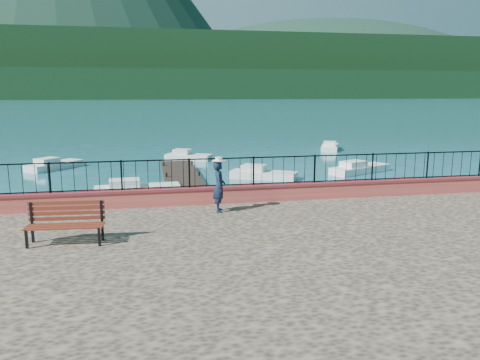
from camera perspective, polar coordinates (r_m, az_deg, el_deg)
name	(u,v)px	position (r m, az deg, el deg)	size (l,w,h in m)	color
ground	(293,273)	(13.26, 6.54, -11.24)	(2000.00, 2000.00, 0.00)	#19596B
parapet	(262,193)	(16.23, 2.68, -1.56)	(28.00, 0.46, 0.58)	#C85748
railing	(262,171)	(16.09, 2.71, 1.10)	(27.00, 0.05, 0.95)	black
dock	(185,186)	(24.24, -6.68, -0.73)	(2.00, 16.00, 0.30)	#2D231C
far_forest	(151,85)	(311.74, -10.75, 11.35)	(900.00, 60.00, 18.00)	black
foothills	(150,68)	(372.10, -10.94, 13.23)	(900.00, 120.00, 44.00)	black
companion_hill	(325,95)	(613.97, 10.30, 10.16)	(448.00, 384.00, 180.00)	#142D23
park_bench	(66,232)	(12.50, -20.47, -5.93)	(1.92, 0.76, 1.04)	black
person	(219,186)	(14.71, -2.57, -0.79)	(0.59, 0.39, 1.62)	#101C31
hat	(219,159)	(14.56, -2.60, 2.57)	(0.44, 0.44, 0.12)	silver
boat_0	(138,186)	(23.27, -12.38, -0.76)	(4.08, 1.30, 0.80)	silver
boat_1	(263,172)	(26.88, 2.86, 1.01)	(3.79, 1.30, 0.80)	silver
boat_2	(360,166)	(29.77, 14.43, 1.64)	(4.23, 1.30, 0.80)	silver
boat_3	(54,163)	(32.55, -21.68, 1.97)	(3.72, 1.30, 0.80)	silver
boat_4	(189,155)	(34.37, -6.29, 3.10)	(3.30, 1.30, 0.80)	silver
boat_5	(330,145)	(40.81, 10.90, 4.18)	(3.59, 1.30, 0.80)	silver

